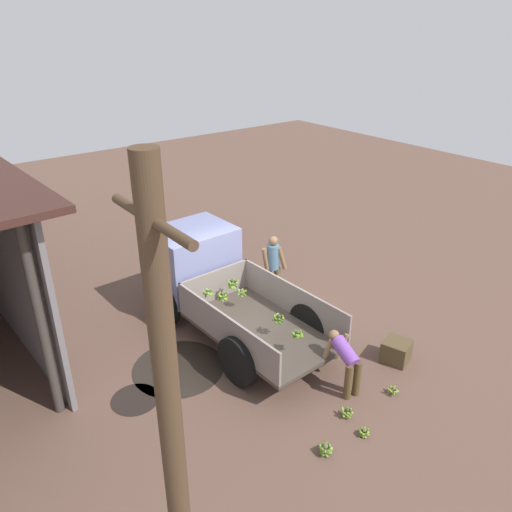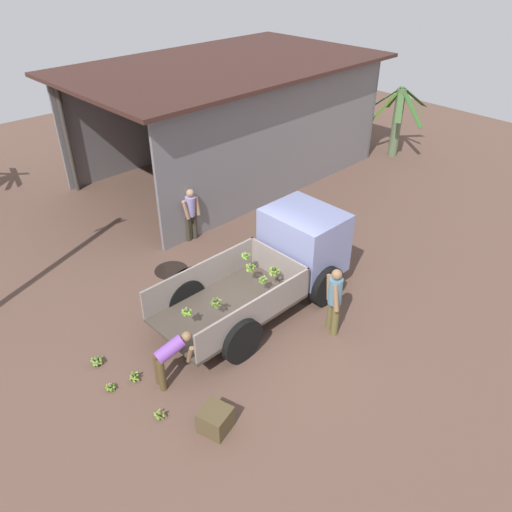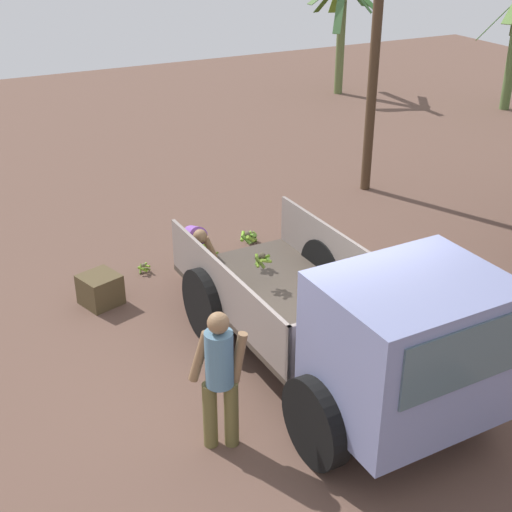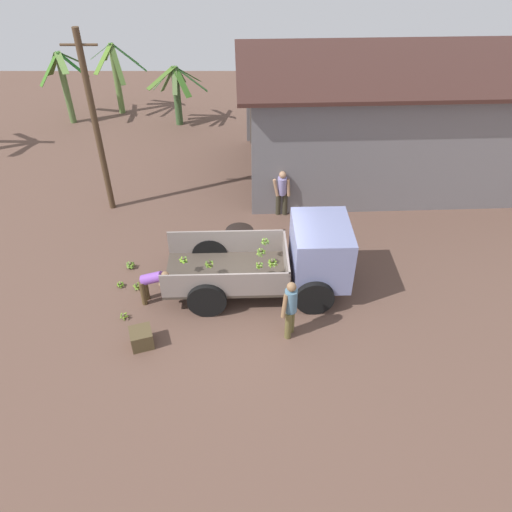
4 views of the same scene
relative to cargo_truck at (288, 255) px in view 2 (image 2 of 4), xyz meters
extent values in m
plane|color=brown|center=(-1.15, -0.19, -1.05)|extent=(36.00, 36.00, 0.00)
cylinder|color=black|center=(-1.29, 1.56, -1.05)|extent=(1.82, 1.82, 0.01)
cylinder|color=black|center=(-1.60, 2.64, -1.05)|extent=(0.88, 0.88, 0.01)
cube|color=#463C33|center=(-1.86, -0.06, -0.52)|extent=(3.22, 1.93, 0.08)
cube|color=gray|center=(-1.89, 0.83, -0.13)|extent=(3.17, 0.15, 0.70)
cube|color=gray|center=(-1.83, -0.95, -0.13)|extent=(3.17, 0.15, 0.70)
cube|color=gray|center=(-0.30, -0.01, -0.13)|extent=(0.11, 1.83, 0.70)
cube|color=#7C83B2|center=(0.56, 0.02, 0.19)|extent=(1.49, 1.84, 1.50)
cube|color=#4C606B|center=(1.28, 0.04, 0.49)|extent=(0.08, 1.44, 0.66)
cylinder|color=black|center=(0.31, 0.96, -0.56)|extent=(0.99, 0.25, 0.98)
cylinder|color=black|center=(0.37, -0.94, -0.56)|extent=(0.99, 0.25, 0.98)
cylinder|color=black|center=(-2.37, 0.87, -0.56)|extent=(0.99, 0.25, 0.98)
cylinder|color=black|center=(-2.30, -1.02, -0.56)|extent=(0.99, 0.25, 0.98)
sphere|color=brown|center=(-1.01, -0.23, -0.04)|extent=(0.07, 0.07, 0.07)
cylinder|color=olive|center=(-1.02, -0.19, -0.10)|extent=(0.14, 0.08, 0.15)
cylinder|color=olive|center=(-1.06, -0.23, -0.10)|extent=(0.05, 0.14, 0.14)
cylinder|color=#558020|center=(-1.04, -0.26, -0.10)|extent=(0.13, 0.12, 0.15)
cylinder|color=#6FA32B|center=(-0.99, -0.29, -0.08)|extent=(0.16, 0.08, 0.12)
cylinder|color=#84A546|center=(-0.95, -0.24, -0.09)|extent=(0.08, 0.16, 0.12)
cylinder|color=#78B044|center=(-0.97, -0.18, -0.08)|extent=(0.15, 0.13, 0.12)
sphere|color=brown|center=(-2.94, -0.08, 0.00)|extent=(0.08, 0.08, 0.08)
cylinder|color=#60922F|center=(-2.95, -0.02, -0.04)|extent=(0.17, 0.07, 0.11)
cylinder|color=olive|center=(-3.00, -0.07, -0.04)|extent=(0.09, 0.17, 0.12)
cylinder|color=#75B126|center=(-2.98, -0.14, -0.04)|extent=(0.17, 0.13, 0.11)
cylinder|color=olive|center=(-2.90, -0.12, -0.06)|extent=(0.14, 0.14, 0.15)
cylinder|color=#7AA62A|center=(-2.89, -0.06, -0.06)|extent=(0.10, 0.16, 0.14)
sphere|color=brown|center=(-0.85, 0.52, 0.15)|extent=(0.06, 0.06, 0.06)
cylinder|color=olive|center=(-0.90, 0.55, 0.11)|extent=(0.12, 0.15, 0.11)
cylinder|color=#85AF49|center=(-0.91, 0.51, 0.10)|extent=(0.05, 0.16, 0.11)
cylinder|color=#4E771D|center=(-0.88, 0.47, 0.09)|extent=(0.14, 0.11, 0.13)
cylinder|color=#5B892D|center=(-0.83, 0.45, 0.11)|extent=(0.16, 0.08, 0.10)
cylinder|color=olive|center=(-0.79, 0.48, 0.11)|extent=(0.11, 0.16, 0.10)
cylinder|color=#6DA439|center=(-0.78, 0.54, 0.11)|extent=(0.08, 0.17, 0.10)
cylinder|color=olive|center=(-0.82, 0.55, 0.09)|extent=(0.13, 0.11, 0.15)
cylinder|color=#71A23A|center=(-0.86, 0.58, 0.11)|extent=(0.16, 0.06, 0.10)
sphere|color=brown|center=(-0.96, 0.23, 0.03)|extent=(0.07, 0.07, 0.07)
cylinder|color=olive|center=(-0.91, 0.17, -0.02)|extent=(0.17, 0.15, 0.13)
cylinder|color=#5B892A|center=(-0.88, 0.22, -0.02)|extent=(0.07, 0.19, 0.13)
cylinder|color=#527719|center=(-0.91, 0.28, -0.03)|extent=(0.15, 0.16, 0.14)
cylinder|color=olive|center=(-0.97, 0.29, -0.04)|extent=(0.17, 0.08, 0.16)
cylinder|color=#7BA82B|center=(-1.02, 0.26, -0.04)|extent=(0.13, 0.18, 0.15)
cylinder|color=#5B752F|center=(-1.02, 0.21, -0.04)|extent=(0.09, 0.18, 0.16)
cylinder|color=#59812D|center=(-0.98, 0.18, -0.05)|extent=(0.16, 0.10, 0.18)
sphere|color=#443E2C|center=(-0.67, -0.23, 0.05)|extent=(0.09, 0.09, 0.09)
cylinder|color=#679B2E|center=(-0.68, -0.17, -0.03)|extent=(0.18, 0.07, 0.18)
cylinder|color=#8AAF45|center=(-0.71, -0.20, -0.03)|extent=(0.14, 0.15, 0.19)
cylinder|color=#61931E|center=(-0.73, -0.25, -0.03)|extent=(0.09, 0.18, 0.18)
cylinder|color=#78A537|center=(-0.70, -0.31, 0.00)|extent=(0.21, 0.12, 0.13)
cylinder|color=olive|center=(-0.64, -0.31, 0.00)|extent=(0.20, 0.12, 0.13)
cylinder|color=olive|center=(-0.60, -0.25, -0.02)|extent=(0.09, 0.20, 0.16)
cylinder|color=olive|center=(-0.62, -0.19, -0.03)|extent=(0.14, 0.16, 0.18)
sphere|color=#423C2B|center=(-2.29, -0.19, -0.02)|extent=(0.09, 0.09, 0.09)
cylinder|color=#4F741D|center=(-2.32, -0.13, -0.09)|extent=(0.16, 0.14, 0.15)
cylinder|color=#5A812F|center=(-2.34, -0.20, -0.10)|extent=(0.08, 0.17, 0.17)
cylinder|color=olive|center=(-2.31, -0.25, -0.09)|extent=(0.18, 0.09, 0.15)
cylinder|color=#5A7526|center=(-2.25, -0.24, -0.10)|extent=(0.16, 0.13, 0.16)
cylinder|color=#82AD32|center=(-2.21, -0.17, -0.07)|extent=(0.08, 0.19, 0.11)
cylinder|color=olive|center=(-2.26, -0.12, -0.09)|extent=(0.18, 0.10, 0.14)
cube|color=slate|center=(8.30, 6.74, 0.82)|extent=(0.35, 5.54, 3.74)
cube|color=slate|center=(3.38, 9.25, 0.82)|extent=(9.69, 0.53, 3.74)
cube|color=slate|center=(3.62, 3.81, 0.82)|extent=(9.69, 0.53, 3.74)
cube|color=#3C211C|center=(3.50, 6.53, 2.75)|extent=(10.77, 6.80, 0.12)
cylinder|color=#3F3833|center=(-1.25, 8.84, 0.82)|extent=(0.16, 0.16, 3.74)
cylinder|color=#3F3833|center=(-1.03, 3.81, 0.82)|extent=(0.16, 0.16, 3.74)
cylinder|color=#596B4A|center=(9.39, 3.53, 0.24)|extent=(0.35, 0.35, 2.58)
cube|color=#3E692A|center=(10.13, 3.44, 1.11)|extent=(1.51, 0.45, 0.95)
cube|color=#3C641C|center=(9.74, 4.03, 1.03)|extent=(0.86, 1.12, 1.11)
cube|color=#20691F|center=(9.36, 4.21, 1.03)|extent=(0.28, 1.37, 1.12)
cube|color=#487722|center=(8.96, 3.85, 0.92)|extent=(1.00, 0.79, 1.32)
cube|color=#3F5E2F|center=(9.02, 3.28, 1.05)|extent=(0.89, 0.71, 1.07)
cube|color=#346327|center=(9.24, 2.93, 1.00)|extent=(0.49, 1.27, 1.17)
cube|color=#308730|center=(9.70, 3.21, 1.08)|extent=(0.78, 0.79, 1.02)
cylinder|color=#6E8758|center=(9.22, 9.05, 0.45)|extent=(0.34, 0.34, 3.01)
cube|color=#538B3E|center=(9.67, 9.05, 1.61)|extent=(0.91, 0.23, 0.81)
cube|color=#1C5218|center=(9.47, 9.47, 1.60)|extent=(0.74, 0.98, 0.84)
cube|color=#4B7824|center=(9.08, 9.65, 1.67)|extent=(0.52, 1.27, 0.69)
cube|color=#215221|center=(8.71, 9.28, 1.58)|extent=(1.10, 0.62, 0.86)
cube|color=#2A5325|center=(8.67, 8.64, 1.54)|extent=(1.25, 1.03, 0.95)
cube|color=#396938|center=(8.93, 8.34, 1.58)|extent=(0.83, 1.54, 0.88)
cube|color=#397A3B|center=(9.58, 8.63, 1.50)|extent=(0.92, 1.01, 1.03)
cylinder|color=brown|center=(-0.33, -1.80, -0.65)|extent=(0.20, 0.20, 0.79)
cylinder|color=brown|center=(-0.24, -1.60, -0.65)|extent=(0.20, 0.20, 0.79)
cylinder|color=slate|center=(-0.28, -1.70, 0.06)|extent=(0.39, 0.39, 0.62)
sphere|color=#8C6746|center=(-0.29, -1.70, 0.48)|extent=(0.22, 0.22, 0.22)
cylinder|color=#8C6746|center=(-0.44, -1.85, 0.03)|extent=(0.20, 0.28, 0.59)
cylinder|color=#8C6746|center=(-0.25, -1.50, 0.03)|extent=(0.17, 0.22, 0.60)
cylinder|color=brown|center=(-3.94, -0.44, -0.69)|extent=(0.16, 0.16, 0.72)
cylinder|color=brown|center=(-3.97, -0.64, -0.69)|extent=(0.16, 0.16, 0.72)
cylinder|color=purple|center=(-3.70, -0.58, -0.23)|extent=(0.66, 0.36, 0.45)
sphere|color=#8C6746|center=(-3.34, -0.64, -0.09)|extent=(0.20, 0.20, 0.20)
cylinder|color=#8C6746|center=(-3.36, -0.45, -0.39)|extent=(0.14, 0.29, 0.53)
cylinder|color=#8C6746|center=(-3.41, -0.81, -0.39)|extent=(0.14, 0.30, 0.53)
cylinder|color=#363223|center=(-0.15, 3.57, -0.66)|extent=(0.16, 0.16, 0.78)
cylinder|color=#363223|center=(-0.37, 3.58, -0.66)|extent=(0.16, 0.16, 0.78)
cylinder|color=#9A90CE|center=(-0.27, 3.54, 0.03)|extent=(0.31, 0.38, 0.64)
sphere|color=tan|center=(-0.27, 3.48, 0.45)|extent=(0.22, 0.22, 0.22)
cylinder|color=tan|center=(-0.08, 3.46, 0.00)|extent=(0.16, 0.11, 0.58)
cylinder|color=tan|center=(-0.47, 3.46, 0.01)|extent=(0.22, 0.12, 0.58)
sphere|color=#49422F|center=(-4.27, -0.08, -0.89)|extent=(0.06, 0.06, 0.06)
cylinder|color=#74AE37|center=(-4.23, -0.02, -0.94)|extent=(0.16, 0.13, 0.12)
cylinder|color=#597F20|center=(-4.31, -0.02, -0.95)|extent=(0.16, 0.12, 0.13)
cylinder|color=olive|center=(-4.32, -0.09, -0.96)|extent=(0.07, 0.14, 0.16)
cylinder|color=#7EA534|center=(-4.30, -0.14, -0.94)|extent=(0.17, 0.11, 0.12)
cylinder|color=olive|center=(-4.25, -0.12, -0.96)|extent=(0.14, 0.10, 0.16)
cylinder|color=olive|center=(-4.23, -0.08, -0.96)|extent=(0.04, 0.13, 0.17)
sphere|color=brown|center=(-4.63, 0.81, -0.88)|extent=(0.09, 0.09, 0.09)
cylinder|color=olive|center=(-4.69, 0.82, -0.94)|extent=(0.08, 0.18, 0.15)
cylinder|color=olive|center=(-4.69, 0.78, -0.94)|extent=(0.11, 0.19, 0.14)
cylinder|color=#72A933|center=(-4.64, 0.74, -0.94)|extent=(0.18, 0.09, 0.14)
cylinder|color=#51772E|center=(-4.60, 0.76, -0.95)|extent=(0.16, 0.13, 0.17)
cylinder|color=olive|center=(-4.56, 0.79, -0.93)|extent=(0.10, 0.19, 0.13)
cylinder|color=#588320|center=(-4.58, 0.83, -0.96)|extent=(0.11, 0.16, 0.17)
cylinder|color=#557F2A|center=(-4.60, 0.87, -0.94)|extent=(0.18, 0.10, 0.15)
cylinder|color=olive|center=(-4.65, 0.85, -0.96)|extent=(0.15, 0.12, 0.18)
sphere|color=brown|center=(-4.74, 0.02, -0.94)|extent=(0.07, 0.07, 0.07)
cylinder|color=olive|center=(-4.80, 0.04, -0.97)|extent=(0.09, 0.15, 0.09)
cylinder|color=olive|center=(-4.80, -0.01, -0.97)|extent=(0.09, 0.15, 0.08)
cylinder|color=#6BAE24|center=(-4.76, -0.03, -0.99)|extent=(0.13, 0.08, 0.12)
cylinder|color=#5B8631|center=(-4.71, -0.03, -0.97)|extent=(0.14, 0.10, 0.08)
cylinder|color=#71A324|center=(-4.69, 0.00, -0.97)|extent=(0.08, 0.15, 0.09)
cylinder|color=#4F791F|center=(-4.70, 0.05, -0.99)|extent=(0.10, 0.12, 0.12)
cylinder|color=#568E20|center=(-4.74, 0.07, -0.98)|extent=(0.14, 0.05, 0.11)
cylinder|color=#82AB45|center=(-4.76, 0.06, -0.99)|extent=(0.13, 0.09, 0.12)
sphere|color=brown|center=(-4.40, -1.18, -0.92)|extent=(0.07, 0.07, 0.07)
cylinder|color=olive|center=(-4.34, -1.15, -0.96)|extent=(0.10, 0.15, 0.11)
cylinder|color=olive|center=(-4.41, -1.12, -0.95)|extent=(0.16, 0.06, 0.09)
cylinder|color=olive|center=(-4.47, -1.18, -0.95)|extent=(0.04, 0.16, 0.09)
cylinder|color=olive|center=(-4.42, -1.22, -0.98)|extent=(0.13, 0.10, 0.14)
cylinder|color=#7BAF28|center=(-4.34, -1.22, -0.95)|extent=(0.11, 0.15, 0.09)
cube|color=brown|center=(-3.78, -2.03, -0.82)|extent=(0.64, 0.64, 0.45)
camera|label=1|loc=(-8.52, 5.24, 5.24)|focal=35.00mm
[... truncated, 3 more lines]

